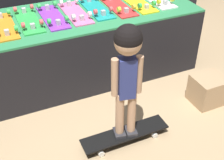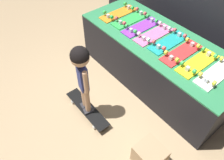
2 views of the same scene
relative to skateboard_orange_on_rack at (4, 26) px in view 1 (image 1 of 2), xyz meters
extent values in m
plane|color=tan|center=(0.84, -0.64, -0.76)|extent=(16.00, 16.00, 0.00)
cube|color=black|center=(0.84, 0.02, -0.40)|extent=(2.35, 0.93, 0.72)
cube|color=#2D7F4C|center=(0.84, 0.02, -0.03)|extent=(2.35, 0.93, 0.02)
cube|color=orange|center=(0.00, 0.00, -0.01)|extent=(0.20, 0.62, 0.01)
cube|color=#B7B7BC|center=(0.00, 0.20, 0.02)|extent=(0.04, 0.04, 0.05)
cylinder|color=green|center=(0.08, 0.20, 0.05)|extent=(0.03, 0.05, 0.05)
cube|color=#B7B7BC|center=(0.00, -0.20, 0.02)|extent=(0.04, 0.04, 0.05)
cylinder|color=green|center=(0.08, -0.20, 0.05)|extent=(0.03, 0.05, 0.05)
cube|color=green|center=(0.24, 0.03, -0.01)|extent=(0.20, 0.62, 0.01)
cube|color=#B7B7BC|center=(0.24, 0.24, 0.02)|extent=(0.04, 0.04, 0.05)
cylinder|color=#D84C4C|center=(0.32, 0.24, 0.05)|extent=(0.03, 0.05, 0.05)
cylinder|color=#D84C4C|center=(0.15, 0.24, 0.05)|extent=(0.03, 0.05, 0.05)
cube|color=#B7B7BC|center=(0.24, -0.17, 0.02)|extent=(0.04, 0.04, 0.05)
cylinder|color=#D84C4C|center=(0.32, -0.17, 0.05)|extent=(0.03, 0.05, 0.05)
cylinder|color=#D84C4C|center=(0.15, -0.17, 0.05)|extent=(0.03, 0.05, 0.05)
cube|color=purple|center=(0.48, 0.02, -0.01)|extent=(0.20, 0.62, 0.01)
cube|color=#B7B7BC|center=(0.48, 0.22, 0.02)|extent=(0.04, 0.04, 0.05)
cylinder|color=green|center=(0.56, 0.22, 0.05)|extent=(0.03, 0.05, 0.05)
cylinder|color=green|center=(0.39, 0.22, 0.05)|extent=(0.03, 0.05, 0.05)
cube|color=#B7B7BC|center=(0.48, -0.19, 0.02)|extent=(0.04, 0.04, 0.05)
cylinder|color=green|center=(0.56, -0.19, 0.05)|extent=(0.03, 0.05, 0.05)
cylinder|color=green|center=(0.39, -0.19, 0.05)|extent=(0.03, 0.05, 0.05)
cube|color=pink|center=(0.72, 0.02, -0.01)|extent=(0.20, 0.62, 0.01)
cube|color=#B7B7BC|center=(0.72, 0.22, 0.02)|extent=(0.04, 0.04, 0.05)
cylinder|color=white|center=(0.80, 0.22, 0.05)|extent=(0.03, 0.05, 0.05)
cylinder|color=white|center=(0.63, 0.22, 0.05)|extent=(0.03, 0.05, 0.05)
cube|color=#B7B7BC|center=(0.72, -0.18, 0.02)|extent=(0.04, 0.04, 0.05)
cylinder|color=white|center=(0.80, -0.18, 0.05)|extent=(0.03, 0.05, 0.05)
cylinder|color=white|center=(0.63, -0.18, 0.05)|extent=(0.03, 0.05, 0.05)
cube|color=teal|center=(0.96, 0.05, -0.01)|extent=(0.20, 0.62, 0.01)
cube|color=#B7B7BC|center=(0.96, -0.16, 0.02)|extent=(0.04, 0.04, 0.05)
cylinder|color=#D84C4C|center=(1.04, -0.16, 0.05)|extent=(0.03, 0.05, 0.05)
cylinder|color=#D84C4C|center=(0.87, -0.16, 0.05)|extent=(0.03, 0.05, 0.05)
cube|color=red|center=(1.20, 0.01, -0.01)|extent=(0.20, 0.62, 0.01)
cube|color=#B7B7BC|center=(1.20, -0.20, 0.02)|extent=(0.04, 0.04, 0.05)
cylinder|color=yellow|center=(1.28, -0.20, 0.05)|extent=(0.03, 0.05, 0.05)
cylinder|color=yellow|center=(1.11, -0.20, 0.05)|extent=(0.03, 0.05, 0.05)
cube|color=yellow|center=(1.44, 0.01, -0.01)|extent=(0.20, 0.62, 0.01)
cube|color=#B7B7BC|center=(1.44, -0.20, 0.02)|extent=(0.04, 0.04, 0.05)
cylinder|color=green|center=(1.52, -0.20, 0.05)|extent=(0.03, 0.05, 0.05)
cylinder|color=green|center=(1.35, -0.20, 0.05)|extent=(0.03, 0.05, 0.05)
cube|color=#B7B7BC|center=(1.68, -0.18, 0.02)|extent=(0.04, 0.04, 0.05)
cylinder|color=yellow|center=(1.59, -0.18, 0.05)|extent=(0.03, 0.05, 0.05)
cube|color=black|center=(0.73, -1.15, -0.67)|extent=(0.79, 0.18, 0.01)
cube|color=#B7B7BC|center=(0.99, -1.15, -0.71)|extent=(0.04, 0.04, 0.05)
cylinder|color=white|center=(0.99, -1.08, -0.73)|extent=(0.05, 0.03, 0.05)
cylinder|color=white|center=(0.99, -1.23, -0.73)|extent=(0.05, 0.03, 0.05)
cube|color=#B7B7BC|center=(0.47, -1.15, -0.71)|extent=(0.04, 0.04, 0.05)
cylinder|color=white|center=(0.47, -1.08, -0.73)|extent=(0.05, 0.03, 0.05)
cylinder|color=white|center=(0.47, -1.23, -0.73)|extent=(0.05, 0.03, 0.05)
cube|color=#2D2D33|center=(0.78, -1.16, -0.65)|extent=(0.12, 0.15, 0.03)
cylinder|color=tan|center=(0.78, -1.16, -0.43)|extent=(0.07, 0.07, 0.41)
cube|color=#2D2D33|center=(0.68, -1.14, -0.65)|extent=(0.12, 0.15, 0.03)
cylinder|color=tan|center=(0.68, -1.14, -0.43)|extent=(0.07, 0.07, 0.41)
cube|color=navy|center=(0.73, -1.15, -0.08)|extent=(0.15, 0.12, 0.36)
cylinder|color=tan|center=(0.82, -1.17, -0.06)|extent=(0.06, 0.06, 0.33)
cylinder|color=tan|center=(0.64, -1.13, -0.06)|extent=(0.06, 0.06, 0.33)
sphere|color=tan|center=(0.73, -1.15, 0.23)|extent=(0.20, 0.20, 0.20)
sphere|color=black|center=(0.73, -1.15, 0.26)|extent=(0.21, 0.21, 0.21)
cube|color=tan|center=(1.73, -1.00, -0.61)|extent=(0.31, 0.29, 0.29)
camera|label=1|loc=(-0.18, -2.89, 1.28)|focal=50.00mm
camera|label=2|loc=(2.27, -1.97, 1.74)|focal=35.00mm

